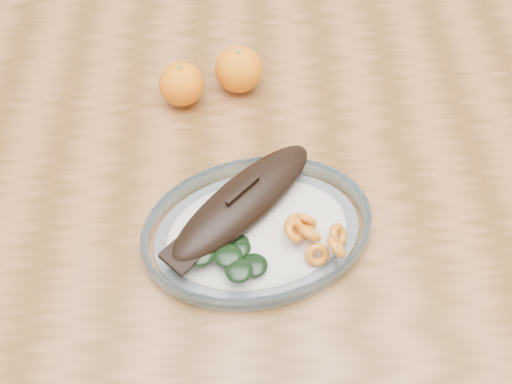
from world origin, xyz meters
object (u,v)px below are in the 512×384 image
(orange_left, at_px, (181,84))
(orange_right, at_px, (239,69))
(plated_meal, at_px, (257,227))
(dining_table, at_px, (266,197))

(orange_left, distance_m, orange_right, 0.09)
(plated_meal, bearing_deg, orange_left, 99.78)
(plated_meal, height_order, orange_right, plated_meal)
(orange_right, bearing_deg, plated_meal, -86.19)
(plated_meal, xyz_separation_m, orange_left, (-0.11, 0.26, 0.02))
(orange_left, bearing_deg, orange_right, 16.99)
(dining_table, xyz_separation_m, orange_left, (-0.13, 0.13, 0.13))
(orange_right, bearing_deg, orange_left, -163.01)
(orange_left, height_order, orange_right, orange_right)
(dining_table, distance_m, orange_right, 0.21)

